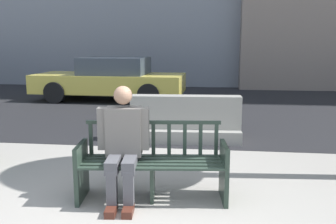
{
  "coord_description": "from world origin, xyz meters",
  "views": [
    {
      "loc": [
        0.85,
        -3.45,
        1.8
      ],
      "look_at": [
        0.18,
        2.09,
        0.75
      ],
      "focal_mm": 40.0,
      "sensor_mm": 36.0,
      "label": 1
    }
  ],
  "objects_px": {
    "jersey_barrier_centre": "(186,123)",
    "car_taxi_near": "(111,79)",
    "street_bench": "(153,166)",
    "seated_person": "(123,142)"
  },
  "relations": [
    {
      "from": "jersey_barrier_centre",
      "to": "car_taxi_near",
      "type": "distance_m",
      "value": 5.33
    },
    {
      "from": "street_bench",
      "to": "jersey_barrier_centre",
      "type": "relative_size",
      "value": 0.85
    },
    {
      "from": "street_bench",
      "to": "jersey_barrier_centre",
      "type": "height_order",
      "value": "street_bench"
    },
    {
      "from": "seated_person",
      "to": "car_taxi_near",
      "type": "relative_size",
      "value": 0.28
    },
    {
      "from": "street_bench",
      "to": "jersey_barrier_centre",
      "type": "distance_m",
      "value": 2.64
    },
    {
      "from": "street_bench",
      "to": "car_taxi_near",
      "type": "height_order",
      "value": "car_taxi_near"
    },
    {
      "from": "seated_person",
      "to": "car_taxi_near",
      "type": "height_order",
      "value": "car_taxi_near"
    },
    {
      "from": "jersey_barrier_centre",
      "to": "car_taxi_near",
      "type": "bearing_deg",
      "value": 120.09
    },
    {
      "from": "car_taxi_near",
      "to": "street_bench",
      "type": "bearing_deg",
      "value": -71.08
    },
    {
      "from": "street_bench",
      "to": "car_taxi_near",
      "type": "relative_size",
      "value": 0.37
    }
  ]
}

